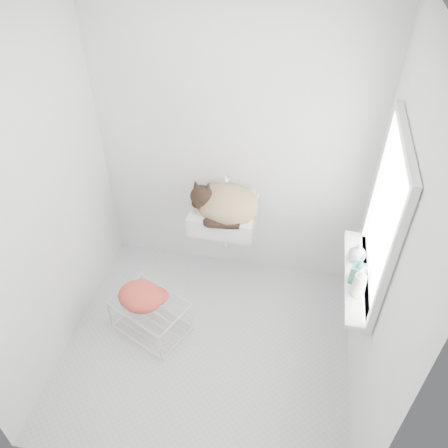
% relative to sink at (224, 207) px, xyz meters
% --- Properties ---
extents(floor, '(2.20, 2.00, 0.02)m').
position_rel_sink_xyz_m(floor, '(0.01, -0.74, -0.85)').
color(floor, beige).
rests_on(floor, ground).
extents(ceiling, '(2.20, 2.00, 0.02)m').
position_rel_sink_xyz_m(ceiling, '(0.01, -0.74, 1.65)').
color(ceiling, white).
rests_on(ceiling, back_wall).
extents(back_wall, '(2.20, 0.02, 2.50)m').
position_rel_sink_xyz_m(back_wall, '(0.01, 0.26, 0.40)').
color(back_wall, white).
rests_on(back_wall, ground).
extents(right_wall, '(0.02, 2.00, 2.50)m').
position_rel_sink_xyz_m(right_wall, '(1.11, -0.74, 0.40)').
color(right_wall, white).
rests_on(right_wall, ground).
extents(left_wall, '(0.02, 2.00, 2.50)m').
position_rel_sink_xyz_m(left_wall, '(-1.09, -0.74, 0.40)').
color(left_wall, white).
rests_on(left_wall, ground).
extents(window_glass, '(0.01, 0.80, 1.00)m').
position_rel_sink_xyz_m(window_glass, '(1.10, -0.54, 0.50)').
color(window_glass, white).
rests_on(window_glass, right_wall).
extents(window_frame, '(0.04, 0.90, 1.10)m').
position_rel_sink_xyz_m(window_frame, '(1.08, -0.54, 0.50)').
color(window_frame, white).
rests_on(window_frame, right_wall).
extents(windowsill, '(0.16, 0.88, 0.04)m').
position_rel_sink_xyz_m(windowsill, '(1.02, -0.54, -0.02)').
color(windowsill, white).
rests_on(windowsill, right_wall).
extents(sink, '(0.51, 0.45, 0.20)m').
position_rel_sink_xyz_m(sink, '(0.00, 0.00, 0.00)').
color(sink, silver).
rests_on(sink, back_wall).
extents(faucet, '(0.19, 0.13, 0.19)m').
position_rel_sink_xyz_m(faucet, '(-0.00, 0.18, 0.14)').
color(faucet, silver).
rests_on(faucet, sink).
extents(cat, '(0.56, 0.48, 0.33)m').
position_rel_sink_xyz_m(cat, '(0.01, -0.02, 0.04)').
color(cat, tan).
rests_on(cat, sink).
extents(wire_rack, '(0.65, 0.57, 0.33)m').
position_rel_sink_xyz_m(wire_rack, '(-0.46, -0.65, -0.70)').
color(wire_rack, silver).
rests_on(wire_rack, floor).
extents(towel, '(0.43, 0.35, 0.15)m').
position_rel_sink_xyz_m(towel, '(-0.52, -0.66, -0.49)').
color(towel, orange).
rests_on(towel, wire_rack).
extents(bottle_a, '(0.11, 0.11, 0.20)m').
position_rel_sink_xyz_m(bottle_a, '(1.01, -0.72, 0.00)').
color(bottle_a, white).
rests_on(bottle_a, windowsill).
extents(bottle_b, '(0.12, 0.12, 0.21)m').
position_rel_sink_xyz_m(bottle_b, '(1.01, -0.60, 0.00)').
color(bottle_b, teal).
rests_on(bottle_b, windowsill).
extents(bottle_c, '(0.14, 0.14, 0.16)m').
position_rel_sink_xyz_m(bottle_c, '(1.01, -0.40, 0.00)').
color(bottle_c, '#BDBDBD').
rests_on(bottle_c, windowsill).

